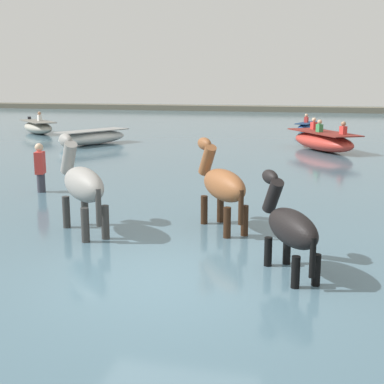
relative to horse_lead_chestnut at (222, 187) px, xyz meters
The scene contains 11 objects.
ground_plane 2.99m from the horse_lead_chestnut, 95.43° to the right, with size 120.00×120.00×0.00m, color gray.
water_surface 7.35m from the horse_lead_chestnut, 92.04° to the left, with size 90.00×90.00×0.42m, color #476675.
horse_lead_chestnut is the anchor object (origin of this frame).
horse_trailing_grey 2.53m from the horse_lead_chestnut, 160.57° to the right, with size 1.63×1.64×2.14m.
horse_flank_black 2.48m from the horse_lead_chestnut, 56.44° to the right, with size 1.09×1.57×1.80m.
boat_near_port 14.06m from the horse_lead_chestnut, 124.30° to the left, with size 2.49×3.56×0.61m.
boat_far_offshore 20.00m from the horse_lead_chestnut, 129.64° to the left, with size 3.09×3.00×1.13m.
boat_distant_west 20.51m from the horse_lead_chestnut, 87.64° to the left, with size 1.36×2.51×0.93m.
boat_mid_outer 12.10m from the horse_lead_chestnut, 81.75° to the left, with size 3.07×3.91×1.22m.
person_onlooker_left 5.40m from the horse_lead_chestnut, 156.74° to the left, with size 0.28×0.36×1.63m.
far_shoreline 39.00m from the horse_lead_chestnut, 90.38° to the left, with size 80.00×2.40×0.90m, color #605B4C.
Camera 1 is at (2.03, -6.55, 3.11)m, focal length 49.07 mm.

